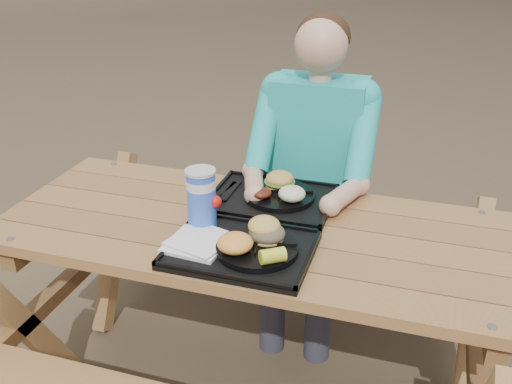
% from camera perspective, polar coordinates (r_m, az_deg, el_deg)
% --- Properties ---
extents(picnic_table, '(1.80, 1.49, 0.75)m').
position_cam_1_polar(picnic_table, '(2.18, -0.00, -12.02)').
color(picnic_table, '#999999').
rests_on(picnic_table, ground).
extents(tray_near, '(0.45, 0.35, 0.02)m').
position_cam_1_polar(tray_near, '(1.82, -1.49, -5.85)').
color(tray_near, black).
rests_on(tray_near, picnic_table).
extents(tray_far, '(0.45, 0.35, 0.02)m').
position_cam_1_polar(tray_far, '(2.13, 1.55, -0.83)').
color(tray_far, black).
rests_on(tray_far, picnic_table).
extents(plate_near, '(0.26, 0.26, 0.02)m').
position_cam_1_polar(plate_near, '(1.79, 0.13, -5.67)').
color(plate_near, black).
rests_on(plate_near, tray_near).
extents(plate_far, '(0.26, 0.26, 0.02)m').
position_cam_1_polar(plate_far, '(2.12, 2.41, -0.34)').
color(plate_far, black).
rests_on(plate_far, tray_far).
extents(napkin_stack, '(0.20, 0.20, 0.02)m').
position_cam_1_polar(napkin_stack, '(1.83, -5.91, -4.99)').
color(napkin_stack, white).
rests_on(napkin_stack, tray_near).
extents(soda_cup, '(0.10, 0.10, 0.20)m').
position_cam_1_polar(soda_cup, '(1.90, -5.46, -0.77)').
color(soda_cup, blue).
rests_on(soda_cup, tray_near).
extents(condiment_bbq, '(0.05, 0.05, 0.03)m').
position_cam_1_polar(condiment_bbq, '(1.92, 0.07, -3.22)').
color(condiment_bbq, '#330605').
rests_on(condiment_bbq, tray_near).
extents(condiment_mustard, '(0.05, 0.05, 0.03)m').
position_cam_1_polar(condiment_mustard, '(1.88, 1.69, -3.74)').
color(condiment_mustard, yellow).
rests_on(condiment_mustard, tray_near).
extents(sandwich, '(0.11, 0.11, 0.11)m').
position_cam_1_polar(sandwich, '(1.79, 1.12, -3.21)').
color(sandwich, gold).
rests_on(sandwich, plate_near).
extents(mac_cheese, '(0.11, 0.11, 0.06)m').
position_cam_1_polar(mac_cheese, '(1.74, -2.09, -5.12)').
color(mac_cheese, '#FFAA43').
rests_on(mac_cheese, plate_near).
extents(corn_cob, '(0.11, 0.11, 0.04)m').
position_cam_1_polar(corn_cob, '(1.69, 1.68, -6.39)').
color(corn_cob, yellow).
rests_on(corn_cob, plate_near).
extents(cutlery_far, '(0.03, 0.18, 0.01)m').
position_cam_1_polar(cutlery_far, '(2.17, -2.59, 0.14)').
color(cutlery_far, black).
rests_on(cutlery_far, tray_far).
extents(burger, '(0.11, 0.11, 0.10)m').
position_cam_1_polar(burger, '(2.14, 2.39, 1.66)').
color(burger, gold).
rests_on(burger, plate_far).
extents(baked_beans, '(0.08, 0.08, 0.04)m').
position_cam_1_polar(baked_beans, '(2.08, 0.51, -0.10)').
color(baked_beans, '#521B10').
rests_on(baked_beans, plate_far).
extents(potato_salad, '(0.10, 0.10, 0.05)m').
position_cam_1_polar(potato_salad, '(2.05, 3.61, -0.17)').
color(potato_salad, beige).
rests_on(potato_salad, plate_far).
extents(diner, '(0.48, 0.84, 1.28)m').
position_cam_1_polar(diner, '(2.49, 5.87, 0.13)').
color(diner, teal).
rests_on(diner, ground).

